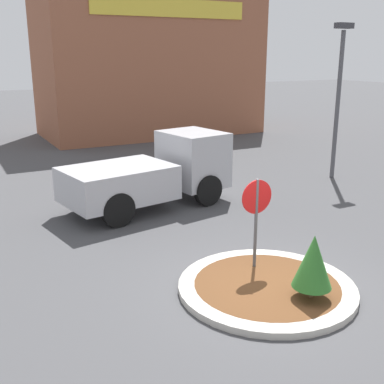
# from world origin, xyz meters

# --- Properties ---
(ground_plane) EXTENTS (120.00, 120.00, 0.00)m
(ground_plane) POSITION_xyz_m (0.00, 0.00, 0.00)
(ground_plane) COLOR #474749
(traffic_island) EXTENTS (3.60, 3.60, 0.14)m
(traffic_island) POSITION_xyz_m (0.00, 0.00, 0.07)
(traffic_island) COLOR #BCB7AD
(traffic_island) RESTS_ON ground_plane
(stop_sign) EXTENTS (0.74, 0.07, 2.12)m
(stop_sign) POSITION_xyz_m (0.27, 0.82, 1.47)
(stop_sign) COLOR #4C4C51
(stop_sign) RESTS_ON ground_plane
(island_shrub) EXTENTS (0.76, 0.76, 1.27)m
(island_shrub) POSITION_xyz_m (0.40, -0.85, 0.89)
(island_shrub) COLOR brown
(island_shrub) RESTS_ON traffic_island
(utility_truck) EXTENTS (5.46, 2.94, 2.20)m
(utility_truck) POSITION_xyz_m (0.28, 6.25, 1.08)
(utility_truck) COLOR #B2B2B7
(utility_truck) RESTS_ON ground_plane
(storefront_building) EXTENTS (12.33, 6.07, 7.68)m
(storefront_building) POSITION_xyz_m (5.88, 19.67, 3.84)
(storefront_building) COLOR #93563D
(storefront_building) RESTS_ON ground_plane
(light_pole) EXTENTS (0.70, 0.30, 5.68)m
(light_pole) POSITION_xyz_m (7.78, 6.35, 3.38)
(light_pole) COLOR #4C4C51
(light_pole) RESTS_ON ground_plane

